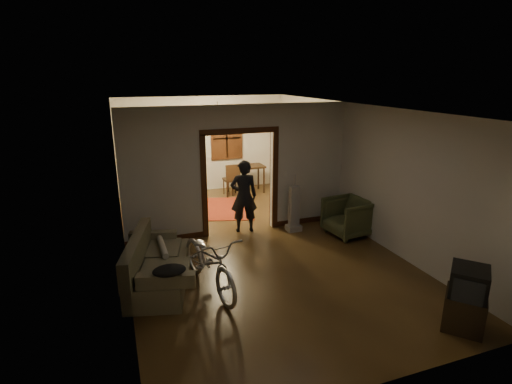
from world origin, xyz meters
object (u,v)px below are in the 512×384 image
armchair (348,217)px  person (244,196)px  desk (246,179)px  locker (161,166)px  sofa (159,260)px  bicycle (209,261)px

armchair → person: person is taller
armchair → desk: bearing=-171.3°
armchair → locker: bearing=-148.1°
person → armchair: bearing=165.0°
sofa → person: 2.75m
person → locker: 3.62m
locker → desk: size_ratio=1.64×
armchair → desk: size_ratio=0.84×
person → desk: person is taller
sofa → armchair: bearing=25.2°
armchair → desk: (-1.06, 3.86, -0.01)m
sofa → locker: bearing=96.9°
locker → desk: locker is taller
armchair → locker: (-3.45, 4.34, 0.47)m
bicycle → locker: (-0.05, 5.56, 0.38)m
bicycle → armchair: 3.61m
armchair → locker: 5.56m
sofa → bicycle: (0.75, -0.45, 0.06)m
bicycle → person: (1.32, 2.21, 0.31)m
sofa → desk: sofa is taller
sofa → locker: size_ratio=1.08×
locker → person: bearing=-60.3°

